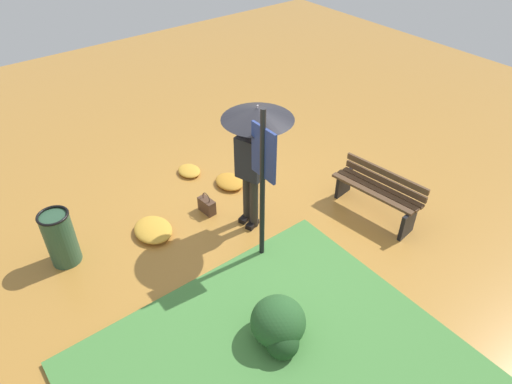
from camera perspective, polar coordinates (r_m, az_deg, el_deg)
The scene contains 10 objects.
ground_plane at distance 7.11m, azimuth 0.38°, elevation -4.03°, with size 18.00×18.00×0.00m, color #B27A33.
person_with_umbrella at distance 6.19m, azimuth -0.22°, elevation 6.82°, with size 0.96×0.96×2.04m.
info_sign_post at distance 5.71m, azimuth 0.89°, elevation 2.65°, with size 0.44×0.07×2.30m.
handbag at distance 7.30m, azimuth -6.08°, elevation -1.66°, with size 0.31×0.16×0.37m.
park_bench at distance 7.32m, azimuth 14.75°, elevation 0.00°, with size 1.40×0.54×0.75m.
trash_bin at distance 6.81m, azimuth -23.00°, elevation -5.24°, with size 0.42×0.42×0.83m.
shrub_cluster at distance 5.51m, azimuth 2.84°, elevation -16.13°, with size 0.71×0.64×0.58m.
leaf_pile_near_person at distance 7.89m, azimuth -3.29°, elevation 1.29°, with size 0.55×0.44×0.12m.
leaf_pile_by_bench at distance 7.08m, azimuth -12.57°, elevation -4.56°, with size 0.66×0.53×0.15m.
leaf_pile_far_path at distance 8.24m, azimuth -8.24°, elevation 2.60°, with size 0.46×0.36×0.10m.
Camera 1 is at (4.18, -3.30, 4.70)m, focal length 32.44 mm.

